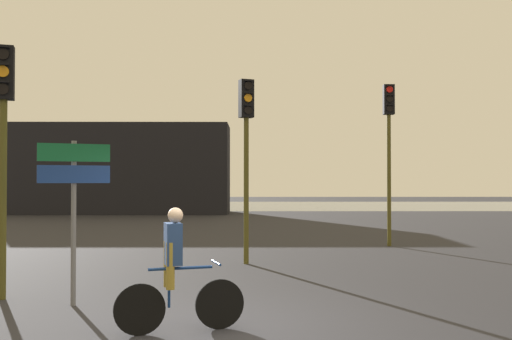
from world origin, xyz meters
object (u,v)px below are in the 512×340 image
traffic_light_far_right (389,135)px  cyclist (176,269)px  distant_building (115,169)px  traffic_light_center (246,136)px  direction_sign_post (74,192)px  traffic_light_near_left (3,122)px

traffic_light_far_right → cyclist: bearing=63.1°
distant_building → traffic_light_center: 22.20m
distant_building → traffic_light_far_right: size_ratio=2.81×
traffic_light_center → direction_sign_post: size_ratio=1.68×
distant_building → traffic_light_near_left: size_ratio=3.24×
traffic_light_center → distant_building: bearing=-89.2°
direction_sign_post → traffic_light_far_right: bearing=-153.2°
traffic_light_near_left → cyclist: bearing=129.7°
distant_building → traffic_light_center: bearing=-68.6°
traffic_light_center → cyclist: size_ratio=2.65×
distant_building → cyclist: size_ratio=8.31×
direction_sign_post → cyclist: size_ratio=1.58×
traffic_light_center → direction_sign_post: (-2.67, -4.48, -1.24)m
cyclist → distant_building: bearing=177.8°
cyclist → traffic_light_far_right: bearing=134.8°
traffic_light_far_right → cyclist: 11.23m
traffic_light_far_right → traffic_light_near_left: 11.24m
distant_building → traffic_light_center: distant_building is taller
direction_sign_post → cyclist: 2.60m
distant_building → traffic_light_center: (8.10, -20.67, 0.40)m
direction_sign_post → cyclist: bearing=116.3°
distant_building → traffic_light_near_left: 24.99m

